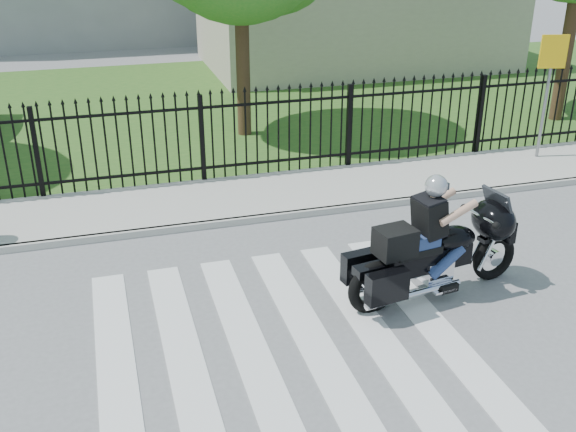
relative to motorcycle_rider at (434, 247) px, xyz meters
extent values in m
plane|color=slate|center=(-2.31, -0.97, -0.75)|extent=(120.00, 120.00, 0.00)
cube|color=#ADAAA3|center=(-2.31, 4.03, -0.69)|extent=(40.00, 2.00, 0.12)
cube|color=#ADAAA3|center=(-2.31, 3.03, -0.69)|extent=(40.00, 0.12, 0.12)
cube|color=#2B561D|center=(-2.31, 11.03, -0.74)|extent=(40.00, 12.00, 0.02)
cube|color=black|center=(-2.31, 5.03, -0.40)|extent=(26.00, 0.04, 0.05)
cube|color=black|center=(-2.31, 5.03, 0.80)|extent=(26.00, 0.04, 0.05)
cylinder|color=#382316|center=(-0.81, 8.03, 1.33)|extent=(0.32, 0.32, 4.16)
cylinder|color=#382316|center=(7.19, 7.03, 1.65)|extent=(0.32, 0.32, 4.80)
cube|color=#BAB09B|center=(4.69, 15.03, 1.00)|extent=(10.00, 6.00, 3.50)
torus|color=black|center=(1.09, 0.17, -0.41)|extent=(0.73, 0.25, 0.72)
torus|color=black|center=(-0.92, -0.14, -0.41)|extent=(0.78, 0.27, 0.76)
cube|color=black|center=(-0.10, -0.02, -0.18)|extent=(1.38, 0.46, 0.31)
ellipsoid|color=black|center=(0.32, 0.05, 0.06)|extent=(0.70, 0.51, 0.34)
cube|color=black|center=(-0.30, -0.05, 0.02)|extent=(0.72, 0.44, 0.10)
cube|color=silver|center=(0.06, 0.01, -0.36)|extent=(0.46, 0.37, 0.31)
ellipsoid|color=black|center=(0.99, 0.15, 0.21)|extent=(0.67, 0.83, 0.56)
cube|color=black|center=(-0.63, -0.10, 0.21)|extent=(0.56, 0.47, 0.38)
cube|color=navy|center=(-0.18, -0.03, 0.15)|extent=(0.40, 0.36, 0.19)
sphere|color=#B4B6BD|center=(-0.05, -0.01, 0.90)|extent=(0.30, 0.30, 0.30)
cylinder|color=gray|center=(4.77, 4.37, 0.59)|extent=(0.07, 0.07, 2.45)
cube|color=yellow|center=(4.77, 4.35, 1.60)|extent=(0.55, 0.17, 0.67)
camera|label=1|loc=(-4.18, -7.28, 4.14)|focal=42.00mm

